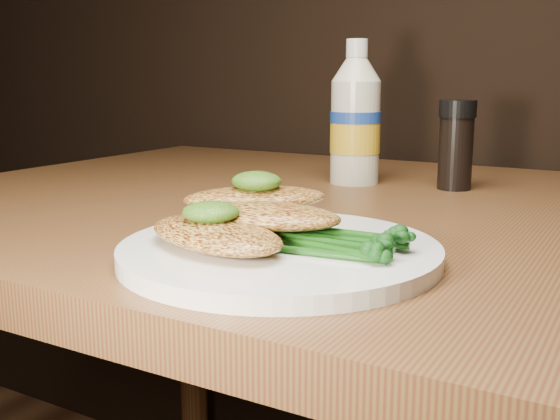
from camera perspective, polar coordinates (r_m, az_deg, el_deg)
The scene contains 9 objects.
plate at distance 0.54m, azimuth -0.04°, elevation -3.60°, with size 0.26×0.26×0.01m, color white.
chicken_front at distance 0.52m, azimuth -5.57°, elevation -2.09°, with size 0.14×0.07×0.02m, color gold.
chicken_mid at distance 0.55m, azimuth -1.81°, elevation -0.42°, with size 0.14×0.07×0.02m, color gold.
chicken_back at distance 0.59m, azimuth -2.14°, elevation 1.04°, with size 0.13×0.06×0.02m, color gold.
pesto_front at distance 0.53m, azimuth -5.95°, elevation -0.19°, with size 0.05×0.04×0.02m, color #133608.
pesto_back at distance 0.58m, azimuth -2.03°, elevation 2.48°, with size 0.05×0.04×0.02m, color #133608.
broccolini_bundle at distance 0.52m, azimuth 4.40°, elevation -2.40°, with size 0.12×0.10×0.02m, color #154A10, non-canonical shape.
mayo_bottle at distance 0.91m, azimuth 6.49°, elevation 8.31°, with size 0.07×0.07×0.19m, color beige, non-canonical shape.
pepper_grinder at distance 0.89m, azimuth 14.84°, elevation 5.40°, with size 0.05×0.05×0.12m, color black, non-canonical shape.
Camera 1 is at (0.27, 0.35, 0.90)m, focal length 42.66 mm.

